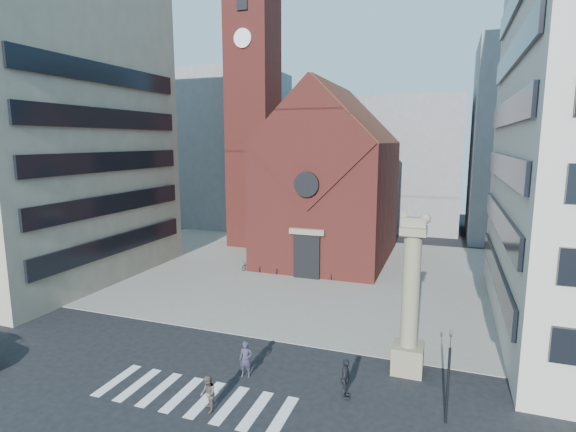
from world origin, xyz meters
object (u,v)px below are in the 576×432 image
object	(u,v)px
traffic_light	(448,374)
pedestrian_0	(246,359)
pedestrian_1	(208,394)
scooter_0	(247,265)
pedestrian_2	(345,379)
lion_column	(410,310)

from	to	relation	value
traffic_light	pedestrian_0	distance (m)	10.00
pedestrian_0	pedestrian_1	distance (m)	3.39
pedestrian_1	scooter_0	bearing A→B (deg)	163.89
pedestrian_0	scooter_0	size ratio (longest dim) A/B	1.21
pedestrian_1	pedestrian_2	xyz separation A→B (m)	(5.64, 3.17, 0.13)
traffic_light	lion_column	bearing A→B (deg)	116.46
traffic_light	pedestrian_2	world-z (taller)	traffic_light
pedestrian_0	pedestrian_1	size ratio (longest dim) A/B	1.13
lion_column	pedestrian_1	distance (m)	10.97
pedestrian_2	scooter_0	size ratio (longest dim) A/B	1.24
pedestrian_0	pedestrian_2	size ratio (longest dim) A/B	0.98
lion_column	pedestrian_2	size ratio (longest dim) A/B	4.38
pedestrian_1	pedestrian_2	world-z (taller)	pedestrian_2
scooter_0	traffic_light	bearing A→B (deg)	-33.07
traffic_light	scooter_0	xyz separation A→B (m)	(-18.16, 18.53, -1.82)
lion_column	pedestrian_2	xyz separation A→B (m)	(-2.57, -3.61, -2.47)
scooter_0	pedestrian_0	bearing A→B (deg)	-52.75
lion_column	traffic_light	distance (m)	4.62
pedestrian_1	pedestrian_0	bearing A→B (deg)	138.14
traffic_light	pedestrian_2	distance (m)	4.76
pedestrian_1	scooter_0	xyz separation A→B (m)	(-7.95, 21.31, -0.39)
traffic_light	scooter_0	size ratio (longest dim) A/B	2.69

